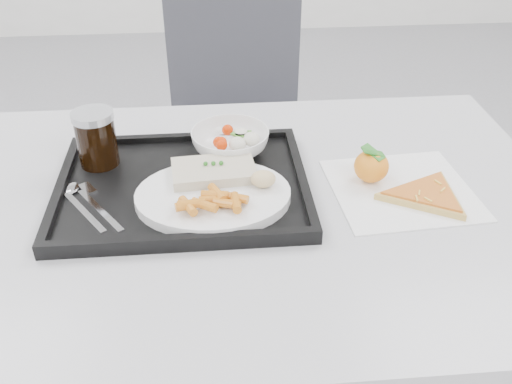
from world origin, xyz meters
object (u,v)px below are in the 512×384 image
(dinner_plate, at_px, (213,196))
(tray, at_px, (183,187))
(salad_bowl, at_px, (230,142))
(tangerine, at_px, (371,166))
(pizza_slice, at_px, (427,195))
(table, at_px, (235,230))
(cola_glass, at_px, (96,137))
(chair, at_px, (236,110))

(dinner_plate, bearing_deg, tray, 133.97)
(salad_bowl, relative_size, tangerine, 1.93)
(tray, xyz_separation_m, pizza_slice, (0.43, -0.07, 0.00))
(dinner_plate, bearing_deg, tangerine, 10.64)
(table, bearing_deg, dinner_plate, -154.39)
(salad_bowl, distance_m, cola_glass, 0.25)
(chair, bearing_deg, salad_bowl, -93.92)
(tangerine, bearing_deg, cola_glass, 169.97)
(dinner_plate, bearing_deg, salad_bowl, 76.80)
(salad_bowl, bearing_deg, cola_glass, -175.72)
(pizza_slice, bearing_deg, tray, 171.33)
(tray, relative_size, pizza_slice, 2.26)
(cola_glass, xyz_separation_m, pizza_slice, (0.59, -0.15, -0.06))
(dinner_plate, height_order, cola_glass, cola_glass)
(tray, distance_m, tangerine, 0.35)
(dinner_plate, relative_size, pizza_slice, 1.36)
(table, height_order, pizza_slice, pizza_slice)
(chair, distance_m, dinner_plate, 0.85)
(salad_bowl, height_order, pizza_slice, salad_bowl)
(cola_glass, xyz_separation_m, tangerine, (0.51, -0.09, -0.04))
(chair, bearing_deg, tray, -100.24)
(table, height_order, chair, chair)
(tray, relative_size, cola_glass, 4.17)
(table, xyz_separation_m, chair, (0.05, 0.80, -0.15))
(pizza_slice, bearing_deg, cola_glass, 165.39)
(cola_glass, bearing_deg, salad_bowl, 4.28)
(chair, bearing_deg, tangerine, -74.59)
(table, distance_m, pizza_slice, 0.35)
(tray, bearing_deg, salad_bowl, 49.22)
(tray, xyz_separation_m, tangerine, (0.35, -0.00, 0.03))
(table, distance_m, dinner_plate, 0.10)
(tray, height_order, tangerine, tangerine)
(tray, distance_m, cola_glass, 0.19)
(tray, distance_m, pizza_slice, 0.44)
(salad_bowl, bearing_deg, chair, 86.08)
(pizza_slice, bearing_deg, table, 175.44)
(dinner_plate, relative_size, cola_glass, 2.50)
(salad_bowl, bearing_deg, dinner_plate, -103.20)
(table, height_order, salad_bowl, salad_bowl)
(table, relative_size, tangerine, 15.19)
(tray, xyz_separation_m, cola_glass, (-0.16, 0.09, 0.06))
(table, bearing_deg, tangerine, 8.34)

